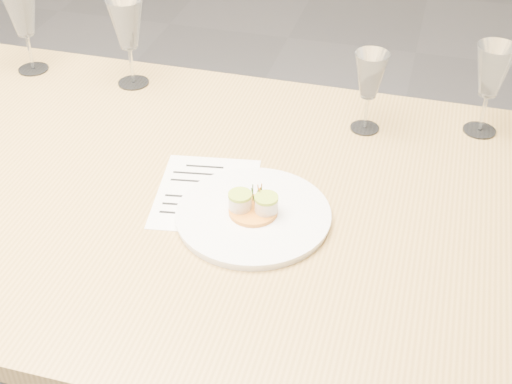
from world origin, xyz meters
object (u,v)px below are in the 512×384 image
(recipe_sheet, at_px, (206,193))
(wine_glass_0, at_px, (22,13))
(wine_glass_2, at_px, (370,77))
(wine_glass_1, at_px, (127,25))
(dining_table, at_px, (50,191))
(wine_glass_3, at_px, (492,73))
(dinner_plate, at_px, (253,214))

(recipe_sheet, distance_m, wine_glass_0, 0.73)
(wine_glass_2, bearing_deg, recipe_sheet, -129.70)
(wine_glass_0, relative_size, wine_glass_1, 1.00)
(dining_table, xyz_separation_m, wine_glass_2, (0.63, 0.33, 0.20))
(wine_glass_0, distance_m, wine_glass_3, 1.13)
(recipe_sheet, relative_size, wine_glass_1, 1.25)
(dining_table, height_order, recipe_sheet, recipe_sheet)
(wine_glass_3, bearing_deg, dining_table, -156.56)
(wine_glass_0, bearing_deg, dinner_plate, -31.49)
(recipe_sheet, relative_size, wine_glass_2, 1.48)
(dining_table, bearing_deg, wine_glass_0, 122.13)
(wine_glass_2, bearing_deg, wine_glass_1, 174.29)
(wine_glass_1, relative_size, wine_glass_3, 1.05)
(wine_glass_2, bearing_deg, wine_glass_3, 13.07)
(dinner_plate, xyz_separation_m, wine_glass_1, (-0.44, 0.44, 0.14))
(wine_glass_2, relative_size, wine_glass_3, 0.89)
(recipe_sheet, xyz_separation_m, wine_glass_2, (0.27, 0.33, 0.13))
(dinner_plate, height_order, recipe_sheet, dinner_plate)
(wine_glass_1, distance_m, wine_glass_3, 0.85)
(dinner_plate, bearing_deg, wine_glass_1, 134.77)
(dining_table, xyz_separation_m, wine_glass_0, (-0.24, 0.38, 0.22))
(dinner_plate, distance_m, wine_glass_3, 0.62)
(wine_glass_0, xyz_separation_m, wine_glass_3, (1.13, 0.00, -0.01))
(wine_glass_3, bearing_deg, wine_glass_0, -180.00)
(wine_glass_1, height_order, wine_glass_3, wine_glass_1)
(dining_table, distance_m, wine_glass_2, 0.74)
(recipe_sheet, relative_size, wine_glass_3, 1.32)
(dinner_plate, bearing_deg, recipe_sheet, 154.78)
(dinner_plate, relative_size, wine_glass_3, 1.41)
(wine_glass_0, bearing_deg, wine_glass_1, 0.16)
(dinner_plate, relative_size, recipe_sheet, 1.07)
(recipe_sheet, bearing_deg, dinner_plate, -34.40)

